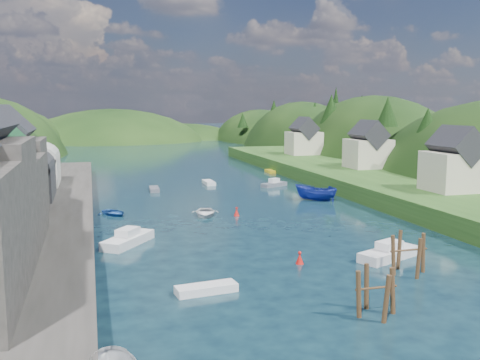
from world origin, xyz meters
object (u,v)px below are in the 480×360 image
object	(u,v)px
piling_cluster_near	(376,297)
piling_cluster_far	(408,257)
channel_buoy_far	(237,212)
channel_buoy_near	(300,258)

from	to	relation	value
piling_cluster_near	piling_cluster_far	size ratio (longest dim) A/B	0.96
piling_cluster_near	channel_buoy_far	distance (m)	32.37
channel_buoy_near	channel_buoy_far	world-z (taller)	same
piling_cluster_near	channel_buoy_far	world-z (taller)	piling_cluster_near
piling_cluster_far	channel_buoy_far	xyz separation A→B (m)	(-7.25, 25.36, -0.86)
piling_cluster_near	piling_cluster_far	bearing A→B (deg)	45.39
piling_cluster_near	piling_cluster_far	world-z (taller)	piling_cluster_far
channel_buoy_far	piling_cluster_far	bearing A→B (deg)	-74.04
piling_cluster_far	channel_buoy_near	xyz separation A→B (m)	(-7.33, 4.79, -0.86)
piling_cluster_far	channel_buoy_near	world-z (taller)	piling_cluster_far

